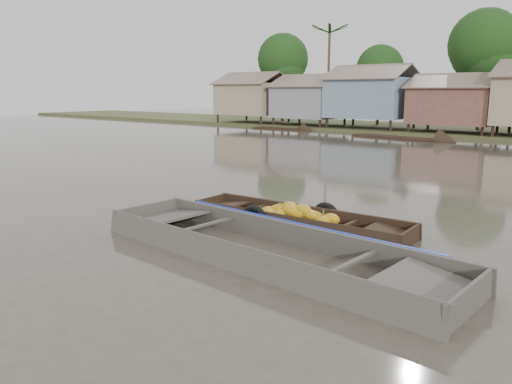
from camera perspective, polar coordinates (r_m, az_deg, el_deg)
The scene contains 3 objects.
ground at distance 12.45m, azimuth -4.22°, elevation -3.78°, with size 120.00×120.00×0.00m, color #484237.
banana_boat at distance 12.34m, azimuth 4.42°, elevation -3.14°, with size 5.77×1.65×0.81m.
viewer_boat at distance 10.02m, azimuth 1.45°, elevation -7.15°, with size 8.13×2.51×0.65m.
Camera 1 is at (8.24, -8.74, 3.27)m, focal length 35.00 mm.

